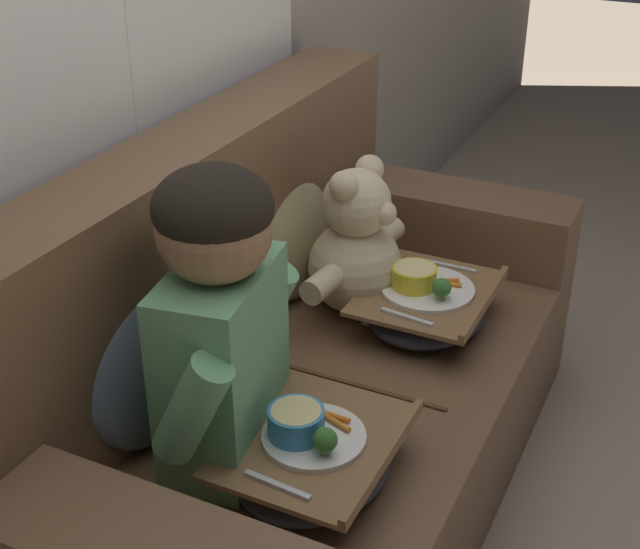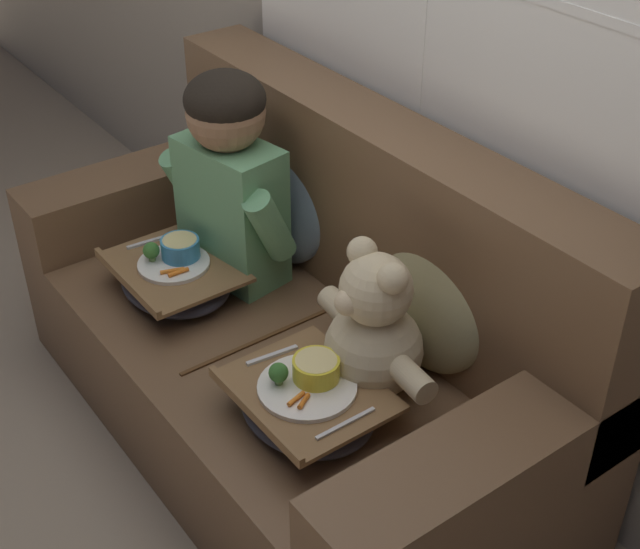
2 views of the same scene
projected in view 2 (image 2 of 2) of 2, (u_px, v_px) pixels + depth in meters
The scene contains 8 objects.
ground_plane at pixel (287, 432), 2.76m from camera, with size 14.00×14.00×0.00m, color tan.
couch at pixel (307, 337), 2.61m from camera, with size 1.79×0.89×0.96m.
throw_pillow_behind_child at pixel (288, 194), 2.77m from camera, with size 0.44×0.21×0.45m.
throw_pillow_behind_teddy at pixel (435, 297), 2.32m from camera, with size 0.41×0.20×0.43m.
child_figure at pixel (229, 169), 2.58m from camera, with size 0.48×0.26×0.65m.
teddy_bear at pixel (372, 334), 2.23m from camera, with size 0.46×0.32×0.42m.
lap_tray_child at pixel (175, 277), 2.65m from camera, with size 0.40×0.32×0.17m.
lap_tray_teddy at pixel (307, 401), 2.20m from camera, with size 0.39×0.32×0.17m.
Camera 2 is at (1.68, -1.10, 1.96)m, focal length 50.00 mm.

